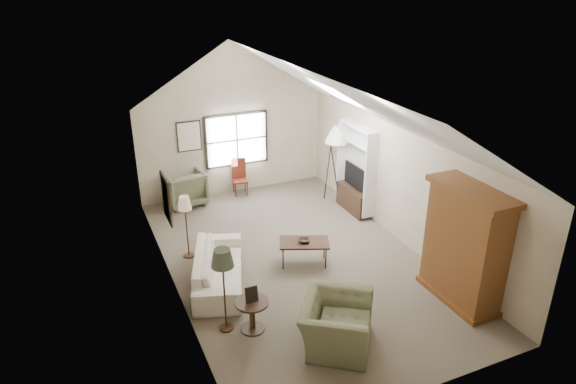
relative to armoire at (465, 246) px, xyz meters
name	(u,v)px	position (x,y,z in m)	size (l,w,h in m)	color
room_shell	(297,110)	(-2.18, 2.40, 2.11)	(5.01, 8.01, 4.00)	brown
window	(237,140)	(-2.08, 6.36, 0.35)	(1.72, 0.08, 1.42)	black
skylight	(336,93)	(-0.88, 3.30, 2.12)	(0.80, 1.20, 0.52)	white
wall_art	(178,166)	(-4.06, 4.34, 0.63)	(1.97, 3.71, 0.88)	black
armoire	(465,246)	(0.00, 0.00, 0.00)	(0.60, 1.50, 2.20)	brown
tv_alcove	(356,167)	(0.16, 4.00, 0.05)	(0.32, 1.30, 2.10)	white
media_console	(354,199)	(0.14, 4.00, -0.80)	(0.34, 1.18, 0.60)	#382316
tv_panel	(355,176)	(0.14, 4.00, -0.18)	(0.05, 0.90, 0.55)	black
sofa	(218,267)	(-3.87, 2.28, -0.77)	(2.24, 0.88, 0.65)	beige
armchair_near	(336,324)	(-2.66, -0.19, -0.70)	(1.22, 1.07, 0.79)	#616446
armchair_far	(184,188)	(-3.63, 6.10, -0.65)	(0.96, 0.98, 0.90)	#5C6647
coffee_table	(304,253)	(-2.07, 2.23, -0.84)	(1.00, 0.56, 0.51)	#372216
bowl	(304,240)	(-2.07, 2.23, -0.56)	(0.24, 0.24, 0.06)	#351F15
side_table	(252,316)	(-3.77, 0.68, -0.82)	(0.56, 0.56, 0.56)	#322114
side_chair	(240,177)	(-2.11, 6.10, -0.62)	(0.38, 0.38, 0.96)	maroon
tripod_lamp	(335,164)	(0.02, 4.78, -0.09)	(0.58, 0.58, 2.02)	silver
dark_lamp	(224,290)	(-4.17, 0.88, -0.32)	(0.37, 0.37, 1.56)	#292F21
tan_lamp	(187,226)	(-4.17, 3.48, -0.40)	(0.28, 0.28, 1.40)	tan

